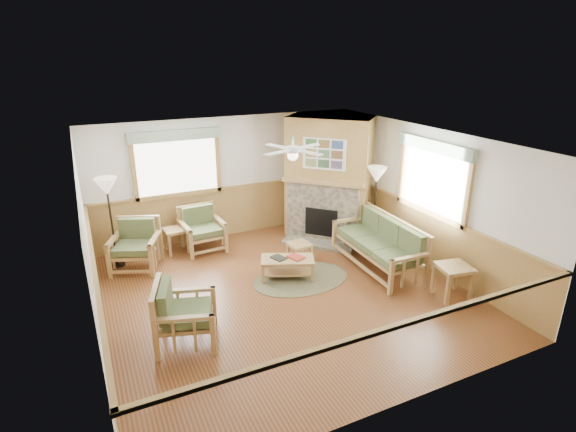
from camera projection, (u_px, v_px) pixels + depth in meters
name	position (u px, v px, depth m)	size (l,w,h in m)	color
floor	(284.00, 293.00, 7.93)	(6.00, 6.00, 0.01)	brown
ceiling	(284.00, 141.00, 6.98)	(6.00, 6.00, 0.01)	white
wall_back	(228.00, 178.00, 10.00)	(6.00, 0.02, 2.70)	silver
wall_front	(399.00, 311.00, 4.91)	(6.00, 0.02, 2.70)	silver
wall_left	(89.00, 255.00, 6.25)	(0.02, 6.00, 2.70)	silver
wall_right	(425.00, 198.00, 8.66)	(0.02, 6.00, 2.70)	silver
wainscot	(284.00, 265.00, 7.73)	(6.00, 6.00, 1.10)	olive
fireplace	(329.00, 178.00, 10.01)	(2.20, 2.20, 2.70)	olive
window_back	(174.00, 128.00, 9.11)	(1.90, 0.16, 1.50)	white
window_right	(438.00, 139.00, 8.06)	(0.16, 1.90, 1.50)	white
ceiling_fan	(293.00, 139.00, 7.37)	(1.24, 1.24, 0.36)	white
sofa	(378.00, 244.00, 8.71)	(0.86, 2.10, 0.97)	#A17E4B
armchair_back_left	(135.00, 246.00, 8.64)	(0.85, 0.85, 0.96)	#A17E4B
armchair_back_right	(202.00, 230.00, 9.49)	(0.82, 0.82, 0.92)	#A17E4B
armchair_left	(186.00, 313.00, 6.46)	(0.84, 0.84, 0.94)	#A17E4B
coffee_table	(287.00, 268.00, 8.40)	(0.98, 0.49, 0.39)	#A17E4B
end_table_chairs	(176.00, 240.00, 9.46)	(0.46, 0.44, 0.52)	#A17E4B
end_table_sofa	(453.00, 282.00, 7.69)	(0.54, 0.51, 0.60)	#A17E4B
footstool	(299.00, 251.00, 9.13)	(0.41, 0.41, 0.36)	#A17E4B
braided_rug	(301.00, 279.00, 8.40)	(1.86, 1.86, 0.01)	#4D4A30
floor_lamp_left	(112.00, 223.00, 8.62)	(0.41, 0.41, 1.81)	black
floor_lamp_right	(374.00, 208.00, 9.46)	(0.41, 0.41, 1.79)	black
book_red	(296.00, 256.00, 8.34)	(0.22, 0.30, 0.03)	maroon
book_dark	(279.00, 257.00, 8.33)	(0.20, 0.27, 0.03)	black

